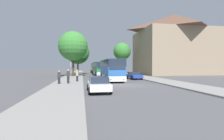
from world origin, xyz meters
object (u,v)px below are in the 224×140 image
pedestrian_waiting_far (68,76)px  parked_car_left_curb (99,84)px  bus_rear (96,68)px  parked_car_right_near (134,75)px  tree_right_near (122,52)px  parked_car_right_far (117,72)px  bus_middle (100,68)px  tree_left_near (78,53)px  bus_stop_sign (71,71)px  tree_left_far (73,46)px  pedestrian_waiting_near (77,76)px  pedestrian_walking_back (59,77)px  bus_front (111,69)px

pedestrian_waiting_far → parked_car_left_curb: bearing=-157.8°
bus_rear → parked_car_right_near: bus_rear is taller
tree_right_near → parked_car_right_far: bearing=-119.1°
bus_middle → tree_left_near: (-5.39, 6.45, 4.30)m
parked_car_right_far → bus_stop_sign: 26.35m
parked_car_right_near → parked_car_right_far: (-0.07, 14.89, 0.07)m
parked_car_left_curb → parked_car_right_near: size_ratio=1.01×
parked_car_right_far → tree_left_far: 13.78m
parked_car_left_curb → tree_left_far: bearing=97.7°
parked_car_right_far → pedestrian_waiting_near: size_ratio=2.42×
bus_rear → parked_car_left_curb: size_ratio=2.64×
pedestrian_walking_back → tree_left_far: bearing=153.0°
bus_stop_sign → parked_car_right_far: bearing=66.9°
pedestrian_waiting_far → pedestrian_waiting_near: bearing=-23.7°
parked_car_right_near → tree_left_far: size_ratio=0.43×
tree_left_near → bus_middle: bearing=-50.1°
bus_stop_sign → tree_left_near: (0.15, 28.82, 4.21)m
parked_car_left_curb → bus_stop_sign: size_ratio=1.55×
parked_car_right_far → bus_front: bearing=76.1°
bus_stop_sign → parked_car_left_curb: bearing=-60.0°
parked_car_right_near → tree_left_near: 22.66m
bus_middle → tree_left_far: tree_left_far is taller
bus_middle → tree_right_near: bearing=38.1°
bus_stop_sign → pedestrian_waiting_far: bus_stop_sign is taller
pedestrian_waiting_near → parked_car_right_near: bearing=1.1°
parked_car_right_near → bus_stop_sign: (-10.39, -9.33, 1.15)m
bus_rear → bus_stop_sign: bearing=-99.2°
parked_car_left_curb → tree_left_far: (-3.37, 23.03, 5.91)m
bus_front → parked_car_right_near: (4.44, 1.90, -1.11)m
bus_middle → pedestrian_waiting_far: size_ratio=6.10×
bus_rear → parked_car_left_curb: 41.92m
bus_middle → tree_right_near: tree_right_near is taller
bus_stop_sign → tree_right_near: bearing=66.0°
parked_car_right_far → tree_left_near: (-10.18, 4.60, 5.29)m
bus_rear → parked_car_right_far: size_ratio=2.74×
pedestrian_waiting_far → bus_front: bearing=-53.7°
pedestrian_waiting_near → parked_car_left_curb: bearing=-100.3°
pedestrian_waiting_near → tree_left_far: size_ratio=0.17×
bus_front → pedestrian_waiting_near: bearing=-155.3°
bus_middle → pedestrian_waiting_near: (-4.96, -17.40, -0.75)m
bus_stop_sign → tree_left_near: bearing=89.7°
tree_left_far → tree_right_near: bearing=37.3°
bus_front → bus_rear: (-0.24, 29.62, -0.02)m
pedestrian_waiting_near → pedestrian_walking_back: 3.68m
bus_stop_sign → tree_left_far: tree_left_far is taller
bus_front → pedestrian_waiting_far: 8.26m
bus_front → pedestrian_waiting_far: bearing=-141.1°
tree_left_near → tree_right_near: size_ratio=1.03×
bus_front → bus_middle: 14.96m
bus_front → bus_middle: size_ratio=0.96×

